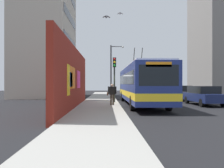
{
  "coord_description": "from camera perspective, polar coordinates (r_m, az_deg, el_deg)",
  "views": [
    {
      "loc": [
        -19.92,
        1.12,
        1.75
      ],
      "look_at": [
        0.03,
        0.55,
        1.75
      ],
      "focal_mm": 35.81,
      "sensor_mm": 36.0,
      "label": 1
    }
  ],
  "objects": [
    {
      "name": "ground_plane",
      "position": [
        20.03,
        1.58,
        -5.01
      ],
      "size": [
        80.0,
        80.0,
        0.0
      ],
      "primitive_type": "plane",
      "color": "black"
    },
    {
      "name": "building_far_left",
      "position": [
        32.57,
        -16.29,
        11.34
      ],
      "size": [
        11.5,
        6.45,
        16.3
      ],
      "color": "#B2A899",
      "rests_on": "ground_plane"
    },
    {
      "name": "parked_car_navy",
      "position": [
        20.02,
        22.32,
        -2.61
      ],
      "size": [
        4.71,
        1.87,
        1.58
      ],
      "color": "navy",
      "rests_on": "ground_plane"
    },
    {
      "name": "parked_car_dark_gray",
      "position": [
        25.41,
        17.01,
        -2.06
      ],
      "size": [
        4.73,
        1.91,
        1.58
      ],
      "color": "#38383D",
      "rests_on": "ground_plane"
    },
    {
      "name": "sidewalk_slab",
      "position": [
        19.99,
        -3.02,
        -4.8
      ],
      "size": [
        48.0,
        3.2,
        0.15
      ],
      "primitive_type": "cube",
      "color": "#9E9B93",
      "rests_on": "ground_plane"
    },
    {
      "name": "city_bus",
      "position": [
        18.67,
        7.36,
        0.11
      ],
      "size": [
        12.61,
        2.65,
        4.98
      ],
      "color": "navy",
      "rests_on": "ground_plane"
    },
    {
      "name": "flying_pigeons",
      "position": [
        18.17,
        4.07,
        19.53
      ],
      "size": [
        6.63,
        4.21,
        2.14
      ],
      "color": "gray"
    },
    {
      "name": "street_lamp",
      "position": [
        27.81,
        0.13,
        4.32
      ],
      "size": [
        0.44,
        1.7,
        6.42
      ],
      "color": "#4C4C51",
      "rests_on": "sidewalk_slab"
    },
    {
      "name": "graffiti_wall",
      "position": [
        16.03,
        -9.64,
        1.41
      ],
      "size": [
        13.92,
        0.32,
        4.29
      ],
      "color": "maroon",
      "rests_on": "ground_plane"
    },
    {
      "name": "pedestrian_at_curb",
      "position": [
        17.02,
        0.01,
        -2.23
      ],
      "size": [
        0.22,
        0.73,
        1.61
      ],
      "color": "#3F3326",
      "rests_on": "sidewalk_slab"
    },
    {
      "name": "traffic_light",
      "position": [
        19.52,
        0.62,
        3.11
      ],
      "size": [
        0.49,
        0.28,
        3.93
      ],
      "color": "#2D382D",
      "rests_on": "sidewalk_slab"
    }
  ]
}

